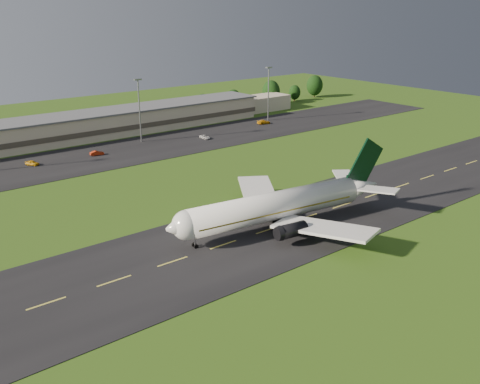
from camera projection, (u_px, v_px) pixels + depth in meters
ground at (307, 217)px, 111.95m from camera, size 360.00×360.00×0.00m
taxiway at (307, 217)px, 111.93m from camera, size 220.00×30.00×0.10m
apron at (140, 149)px, 164.95m from camera, size 260.00×30.00×0.10m
airliner at (278, 206)px, 105.31m from camera, size 51.14×41.79×15.57m
terminal at (122, 121)px, 185.23m from camera, size 145.00×16.00×8.40m
light_mast_centre at (139, 103)px, 169.60m from camera, size 2.40×1.20×20.35m
light_mast_east at (269, 87)px, 202.09m from camera, size 2.40×1.20×20.35m
tree_line at (169, 106)px, 206.98m from camera, size 198.08×10.01×10.74m
service_vehicle_a at (32, 163)px, 147.95m from camera, size 3.47×4.14×1.33m
service_vehicle_b at (97, 153)px, 157.79m from camera, size 4.22×2.14×1.33m
service_vehicle_c at (205, 137)px, 177.46m from camera, size 1.99×4.27×1.18m
service_vehicle_d at (264, 122)px, 199.50m from camera, size 5.47×3.13×1.49m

